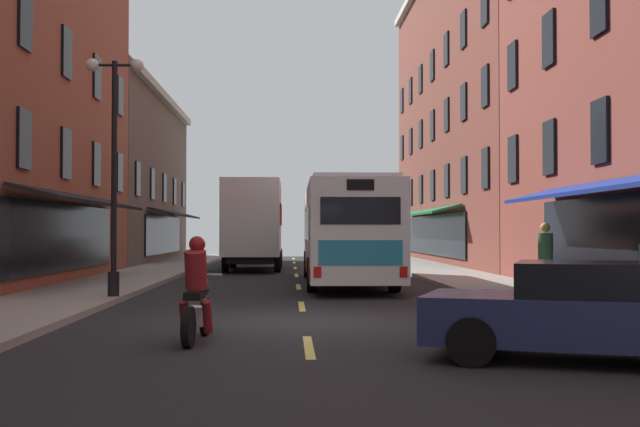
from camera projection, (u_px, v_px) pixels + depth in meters
The scene contains 10 objects.
ground_plane at pixel (304, 323), 15.43m from camera, with size 34.80×80.00×0.10m, color black.
lane_centre_dashes at pixel (304, 322), 15.18m from camera, with size 0.14×73.90×0.01m.
sidewalk_right at pixel (604, 316), 15.66m from camera, with size 3.00×80.00×0.14m, color gray.
transit_bus at pixel (346, 232), 26.20m from camera, with size 2.71×11.84×3.28m.
box_truck at pixel (254, 225), 35.45m from camera, with size 2.51×7.47×3.92m.
sedan_near at pixel (256, 250), 43.99m from camera, with size 1.92×4.42×1.37m.
sedan_mid at pixel (603, 311), 10.49m from camera, with size 4.87×3.23×1.32m.
motorcycle_rider at pixel (197, 297), 12.52m from camera, with size 0.62×2.07×1.66m.
pedestrian_near at pixel (546, 257), 19.57m from camera, with size 0.45×0.52×1.81m.
street_lamp_twin at pixel (114, 165), 19.69m from camera, with size 1.42×0.32×5.88m.
Camera 1 is at (-0.30, -15.48, 1.73)m, focal length 44.80 mm.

